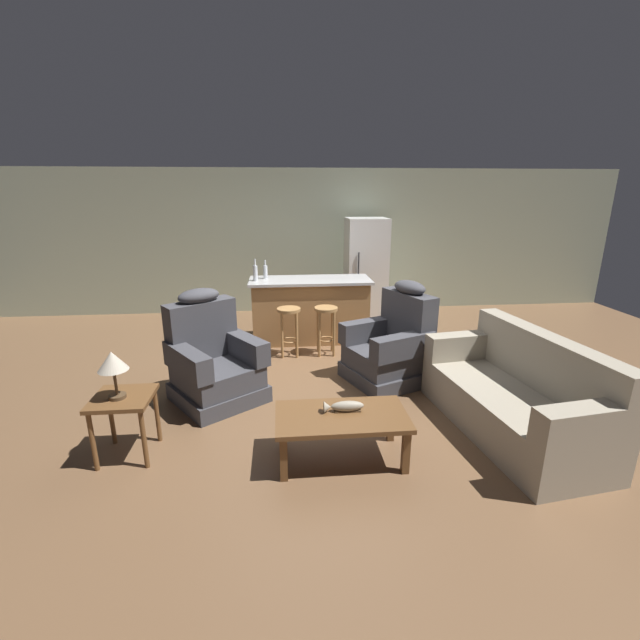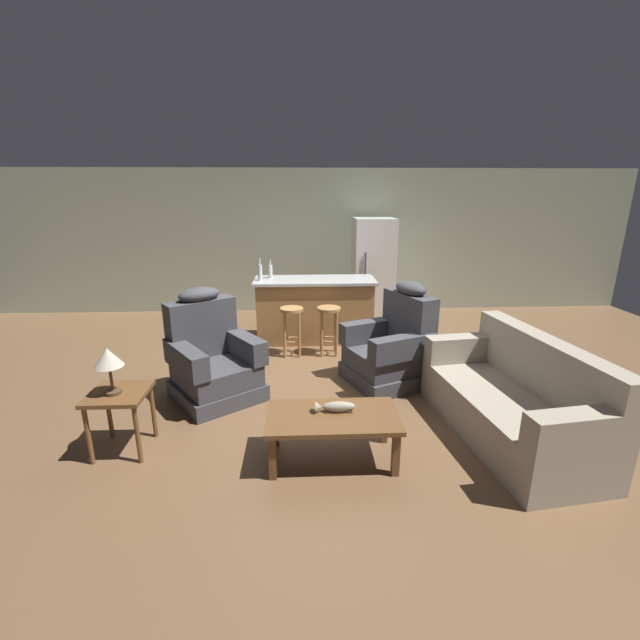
# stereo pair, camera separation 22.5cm
# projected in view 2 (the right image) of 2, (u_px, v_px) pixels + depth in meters

# --- Properties ---
(ground_plane) EXTENTS (12.00, 12.00, 0.00)m
(ground_plane) POSITION_uv_depth(u_px,v_px,m) (319.00, 375.00, 5.33)
(ground_plane) COLOR brown
(back_wall) EXTENTS (12.00, 0.05, 2.60)m
(back_wall) POSITION_uv_depth(u_px,v_px,m) (311.00, 242.00, 7.94)
(back_wall) COLOR #9EA88E
(back_wall) RESTS_ON ground_plane
(coffee_table) EXTENTS (1.10, 0.60, 0.42)m
(coffee_table) POSITION_uv_depth(u_px,v_px,m) (332.00, 421.00, 3.56)
(coffee_table) COLOR brown
(coffee_table) RESTS_ON ground_plane
(fish_figurine) EXTENTS (0.34, 0.10, 0.10)m
(fish_figurine) POSITION_uv_depth(u_px,v_px,m) (335.00, 407.00, 3.59)
(fish_figurine) COLOR #4C3823
(fish_figurine) RESTS_ON coffee_table
(couch) EXTENTS (1.08, 1.99, 0.94)m
(couch) POSITION_uv_depth(u_px,v_px,m) (514.00, 402.00, 3.93)
(couch) COLOR #9E937F
(couch) RESTS_ON ground_plane
(recliner_near_lamp) EXTENTS (1.17, 1.17, 1.20)m
(recliner_near_lamp) POSITION_uv_depth(u_px,v_px,m) (212.00, 360.00, 4.70)
(recliner_near_lamp) COLOR #3D3D42
(recliner_near_lamp) RESTS_ON ground_plane
(recliner_near_island) EXTENTS (1.10, 1.10, 1.20)m
(recliner_near_island) POSITION_uv_depth(u_px,v_px,m) (392.00, 348.00, 5.07)
(recliner_near_island) COLOR #3D3D42
(recliner_near_island) RESTS_ON ground_plane
(end_table) EXTENTS (0.48, 0.48, 0.56)m
(end_table) POSITION_uv_depth(u_px,v_px,m) (119.00, 402.00, 3.67)
(end_table) COLOR brown
(end_table) RESTS_ON ground_plane
(table_lamp) EXTENTS (0.24, 0.24, 0.41)m
(table_lamp) POSITION_uv_depth(u_px,v_px,m) (108.00, 360.00, 3.53)
(table_lamp) COLOR #4C3823
(table_lamp) RESTS_ON end_table
(kitchen_island) EXTENTS (1.80, 0.70, 0.95)m
(kitchen_island) POSITION_uv_depth(u_px,v_px,m) (315.00, 310.00, 6.48)
(kitchen_island) COLOR #9E7042
(kitchen_island) RESTS_ON ground_plane
(bar_stool_left) EXTENTS (0.32, 0.32, 0.68)m
(bar_stool_left) POSITION_uv_depth(u_px,v_px,m) (292.00, 322.00, 5.87)
(bar_stool_left) COLOR #A87A47
(bar_stool_left) RESTS_ON ground_plane
(bar_stool_right) EXTENTS (0.32, 0.32, 0.68)m
(bar_stool_right) POSITION_uv_depth(u_px,v_px,m) (329.00, 322.00, 5.89)
(bar_stool_right) COLOR #A87A47
(bar_stool_right) RESTS_ON ground_plane
(refrigerator) EXTENTS (0.70, 0.69, 1.76)m
(refrigerator) POSITION_uv_depth(u_px,v_px,m) (373.00, 269.00, 7.56)
(refrigerator) COLOR white
(refrigerator) RESTS_ON ground_plane
(bottle_tall_green) EXTENTS (0.06, 0.06, 0.28)m
(bottle_tall_green) POSITION_uv_depth(u_px,v_px,m) (270.00, 271.00, 6.38)
(bottle_tall_green) COLOR silver
(bottle_tall_green) RESTS_ON kitchen_island
(bottle_short_amber) EXTENTS (0.07, 0.07, 0.32)m
(bottle_short_amber) POSITION_uv_depth(u_px,v_px,m) (260.00, 272.00, 6.22)
(bottle_short_amber) COLOR silver
(bottle_short_amber) RESTS_ON kitchen_island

